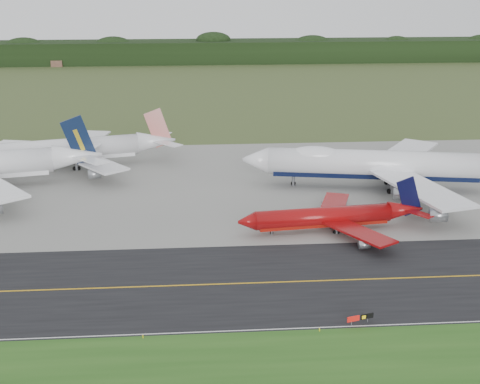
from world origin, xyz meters
The scene contains 12 objects.
ground centered at (0.00, 0.00, 0.00)m, with size 600.00×600.00×0.00m, color #34431F.
taxiway centered at (0.00, -4.00, 0.01)m, with size 400.00×32.00×0.02m, color black.
apron centered at (0.00, 51.00, 0.01)m, with size 400.00×78.00×0.01m, color gray.
taxiway_centreline centered at (0.00, -4.00, 0.03)m, with size 400.00×0.40×0.00m, color #CD9313.
taxiway_edge_line centered at (0.00, -19.50, 0.03)m, with size 400.00×0.25×0.00m, color silver.
horizon_treeline centered at (0.00, 273.76, 5.47)m, with size 700.00×25.00×12.00m.
jet_ba_747 centered at (29.48, 44.46, 6.10)m, with size 71.01×58.06×17.92m.
jet_red_737 centered at (11.58, 18.95, 2.92)m, with size 39.19×31.77×10.58m.
jet_star_tail centered at (-48.29, 68.78, 4.90)m, with size 55.36×45.54×14.71m.
taxiway_sign centered at (7.86, -18.81, 1.03)m, with size 4.28×1.34×1.47m.
edge_marker_left centered at (-24.54, -20.50, 0.25)m, with size 0.16×0.16×0.50m, color yellow.
edge_marker_center centered at (1.37, -20.50, 0.25)m, with size 0.16×0.16×0.50m, color yellow.
Camera 1 is at (-16.78, -106.28, 51.03)m, focal length 50.00 mm.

